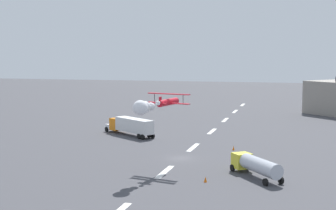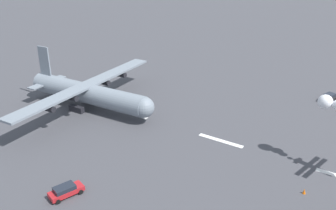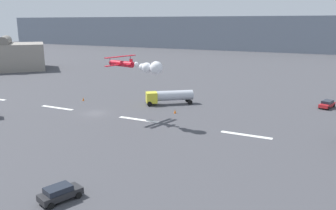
{
  "view_description": "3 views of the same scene",
  "coord_description": "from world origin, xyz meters",
  "px_view_note": "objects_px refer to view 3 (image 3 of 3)",
  "views": [
    {
      "loc": [
        76.66,
        18.8,
        17.1
      ],
      "look_at": [
        6.61,
        -0.34,
        9.47
      ],
      "focal_mm": 52.3,
      "sensor_mm": 36.0,
      "label": 1
    },
    {
      "loc": [
        7.12,
        49.3,
        30.08
      ],
      "look_at": [
        39.7,
        0.0,
        3.95
      ],
      "focal_mm": 38.82,
      "sensor_mm": 36.0,
      "label": 2
    },
    {
      "loc": [
        40.72,
        -50.52,
        17.06
      ],
      "look_at": [
        17.02,
        -2.91,
        4.11
      ],
      "focal_mm": 36.66,
      "sensor_mm": 36.0,
      "label": 3
    }
  ],
  "objects_px": {
    "traffic_cone_near": "(83,99)",
    "traffic_cone_far": "(175,111)",
    "stunt_biplane_red": "(141,66)",
    "fuel_tanker_truck": "(169,96)",
    "followme_car_yellow": "(60,193)",
    "airport_staff_sedan": "(327,104)"
  },
  "relations": [
    {
      "from": "airport_staff_sedan",
      "to": "traffic_cone_far",
      "type": "xyz_separation_m",
      "value": [
        -25.85,
        -17.6,
        -0.44
      ]
    },
    {
      "from": "fuel_tanker_truck",
      "to": "followme_car_yellow",
      "type": "relative_size",
      "value": 2.09
    },
    {
      "from": "traffic_cone_near",
      "to": "fuel_tanker_truck",
      "type": "bearing_deg",
      "value": 16.66
    },
    {
      "from": "stunt_biplane_red",
      "to": "fuel_tanker_truck",
      "type": "relative_size",
      "value": 1.31
    },
    {
      "from": "followme_car_yellow",
      "to": "traffic_cone_near",
      "type": "height_order",
      "value": "followme_car_yellow"
    },
    {
      "from": "fuel_tanker_truck",
      "to": "followme_car_yellow",
      "type": "bearing_deg",
      "value": -78.47
    },
    {
      "from": "fuel_tanker_truck",
      "to": "followme_car_yellow",
      "type": "xyz_separation_m",
      "value": [
        8.35,
        -40.95,
        -0.94
      ]
    },
    {
      "from": "followme_car_yellow",
      "to": "airport_staff_sedan",
      "type": "height_order",
      "value": "same"
    },
    {
      "from": "fuel_tanker_truck",
      "to": "traffic_cone_near",
      "type": "xyz_separation_m",
      "value": [
        -18.49,
        -5.53,
        -1.38
      ]
    },
    {
      "from": "traffic_cone_near",
      "to": "traffic_cone_far",
      "type": "distance_m",
      "value": 22.86
    },
    {
      "from": "airport_staff_sedan",
      "to": "traffic_cone_far",
      "type": "height_order",
      "value": "airport_staff_sedan"
    },
    {
      "from": "followme_car_yellow",
      "to": "traffic_cone_near",
      "type": "xyz_separation_m",
      "value": [
        -26.84,
        35.42,
        -0.44
      ]
    },
    {
      "from": "followme_car_yellow",
      "to": "stunt_biplane_red",
      "type": "bearing_deg",
      "value": 103.49
    },
    {
      "from": "traffic_cone_near",
      "to": "traffic_cone_far",
      "type": "bearing_deg",
      "value": -1.67
    },
    {
      "from": "stunt_biplane_red",
      "to": "traffic_cone_far",
      "type": "relative_size",
      "value": 16.4
    },
    {
      "from": "fuel_tanker_truck",
      "to": "followme_car_yellow",
      "type": "height_order",
      "value": "fuel_tanker_truck"
    },
    {
      "from": "fuel_tanker_truck",
      "to": "traffic_cone_far",
      "type": "distance_m",
      "value": 7.71
    },
    {
      "from": "stunt_biplane_red",
      "to": "traffic_cone_near",
      "type": "bearing_deg",
      "value": 156.51
    },
    {
      "from": "fuel_tanker_truck",
      "to": "traffic_cone_near",
      "type": "height_order",
      "value": "fuel_tanker_truck"
    },
    {
      "from": "stunt_biplane_red",
      "to": "traffic_cone_near",
      "type": "height_order",
      "value": "stunt_biplane_red"
    },
    {
      "from": "stunt_biplane_red",
      "to": "fuel_tanker_truck",
      "type": "xyz_separation_m",
      "value": [
        -1.99,
        14.43,
        -8.11
      ]
    },
    {
      "from": "traffic_cone_near",
      "to": "followme_car_yellow",
      "type": "bearing_deg",
      "value": -52.84
    }
  ]
}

